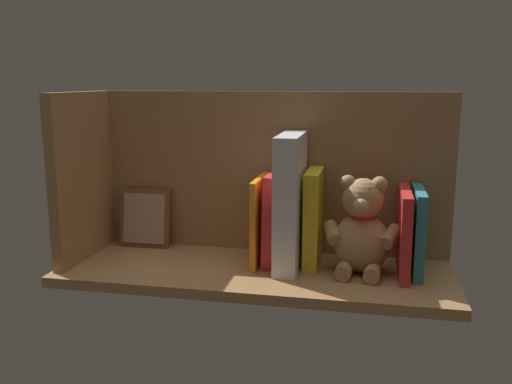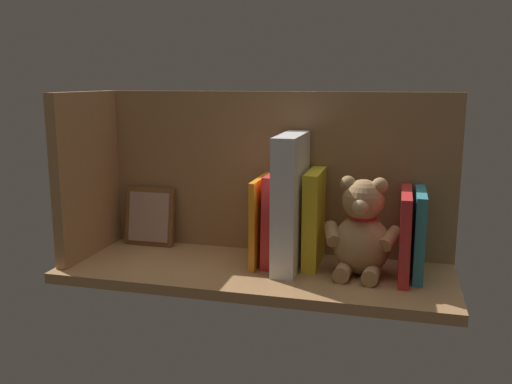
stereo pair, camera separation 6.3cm
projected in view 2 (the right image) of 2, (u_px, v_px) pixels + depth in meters
The scene contains 11 objects.
ground_plane at pixel (256, 272), 121.34cm from camera, with size 84.50×31.09×2.20cm, color #A87A4C.
shelf_back_panel at pixel (270, 173), 130.00cm from camera, with size 84.50×1.50×37.61cm, color #9B7248.
shelf_side_divider at pixel (87, 174), 127.39cm from camera, with size 2.40×25.09×37.61cm, color #A87A4C.
book_0 at pixel (419, 233), 114.81cm from camera, with size 2.06×16.11×17.84cm, color teal.
book_1 at pixel (405, 234), 114.32cm from camera, with size 2.11×18.61×17.88cm, color red.
teddy_bear at pixel (362, 232), 114.97cm from camera, with size 16.80×13.85×20.76cm.
book_2 at pixel (314, 218), 120.98cm from camera, with size 3.15×14.03×20.94cm, color yellow.
dictionary_thick_white at pixel (291, 202), 118.92cm from camera, with size 4.89×18.97×28.99cm, color white.
book_3 at pixel (274, 218), 123.01cm from camera, with size 2.23×14.63×20.23cm, color red.
book_4 at pixel (262, 220), 123.02cm from camera, with size 1.27×16.11×19.21cm, color orange.
picture_frame_leaning at pixel (150, 216), 136.57cm from camera, with size 12.45×3.78×14.39cm.
Camera 2 is at (-29.25, 111.70, 40.09)cm, focal length 38.83 mm.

